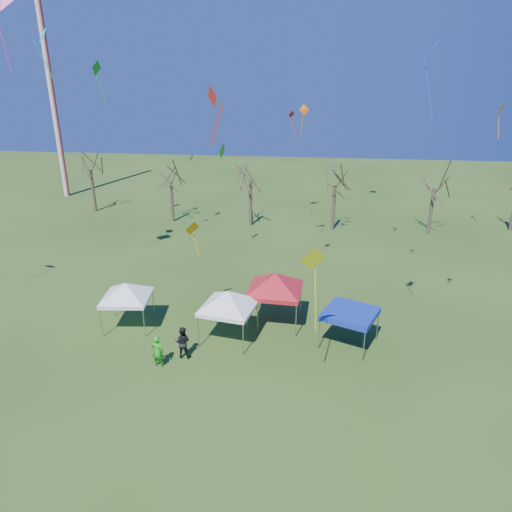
{
  "coord_description": "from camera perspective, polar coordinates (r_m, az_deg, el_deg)",
  "views": [
    {
      "loc": [
        4.26,
        -20.56,
        14.08
      ],
      "look_at": [
        1.08,
        3.0,
        4.89
      ],
      "focal_mm": 32.0,
      "sensor_mm": 36.0,
      "label": 1
    }
  ],
  "objects": [
    {
      "name": "tree_0",
      "position": [
        54.65,
        -20.21,
        11.88
      ],
      "size": [
        3.83,
        3.83,
        8.44
      ],
      "color": "#3D2D21",
      "rests_on": "ground"
    },
    {
      "name": "kite_18",
      "position": [
        30.7,
        6.05,
        17.63
      ],
      "size": [
        0.72,
        0.48,
        1.8
      ],
      "rotation": [
        0.0,
        0.0,
        0.41
      ],
      "color": "#F25E0C",
      "rests_on": "ground"
    },
    {
      "name": "kite_12",
      "position": [
        45.39,
        28.28,
        15.88
      ],
      "size": [
        0.97,
        1.08,
        3.01
      ],
      "rotation": [
        0.0,
        0.0,
        4.1
      ],
      "color": "orange",
      "rests_on": "ground"
    },
    {
      "name": "kite_0",
      "position": [
        21.19,
        21.31,
        22.99
      ],
      "size": [
        0.75,
        1.04,
        3.23
      ],
      "rotation": [
        0.0,
        0.0,
        4.56
      ],
      "color": "blue",
      "rests_on": "ground"
    },
    {
      "name": "kite_19",
      "position": [
        42.5,
        4.45,
        17.18
      ],
      "size": [
        0.75,
        0.77,
        1.98
      ],
      "rotation": [
        0.0,
        0.0,
        3.97
      ],
      "color": "red",
      "rests_on": "ground"
    },
    {
      "name": "person_dark",
      "position": [
        25.29,
        -9.16,
        -10.59
      ],
      "size": [
        0.88,
        0.69,
        1.8
      ],
      "primitive_type": "imported",
      "rotation": [
        0.0,
        0.0,
        3.14
      ],
      "color": "black",
      "rests_on": "ground"
    },
    {
      "name": "tree_3",
      "position": [
        45.35,
        9.97,
        10.65
      ],
      "size": [
        3.59,
        3.59,
        7.91
      ],
      "color": "#3D2D21",
      "rests_on": "ground"
    },
    {
      "name": "kite_13",
      "position": [
        45.88,
        -8.12,
        12.08
      ],
      "size": [
        0.76,
        1.05,
        2.66
      ],
      "rotation": [
        0.0,
        0.0,
        4.69
      ],
      "color": "green",
      "rests_on": "ground"
    },
    {
      "name": "kite_5",
      "position": [
        20.15,
        7.09,
        -0.43
      ],
      "size": [
        1.38,
        0.97,
        4.16
      ],
      "rotation": [
        0.0,
        0.0,
        3.53
      ],
      "color": "yellow",
      "rests_on": "ground"
    },
    {
      "name": "kite_7",
      "position": [
        34.37,
        -25.2,
        23.62
      ],
      "size": [
        1.25,
        1.27,
        3.2
      ],
      "rotation": [
        0.0,
        0.0,
        5.47
      ],
      "color": "#0CBBA8",
      "rests_on": "ground"
    },
    {
      "name": "tree_2",
      "position": [
        46.09,
        -0.72,
        11.39
      ],
      "size": [
        3.71,
        3.71,
        8.18
      ],
      "color": "#3D2D21",
      "rests_on": "ground"
    },
    {
      "name": "tent_white_west",
      "position": [
        28.12,
        -16.02,
        -3.63
      ],
      "size": [
        3.76,
        3.76,
        3.34
      ],
      "rotation": [
        0.0,
        0.0,
        0.13
      ],
      "color": "gray",
      "rests_on": "ground"
    },
    {
      "name": "tree_1",
      "position": [
        48.36,
        -10.74,
        10.89
      ],
      "size": [
        3.42,
        3.42,
        7.54
      ],
      "color": "#3D2D21",
      "rests_on": "ground"
    },
    {
      "name": "ground",
      "position": [
        25.28,
        -3.43,
        -12.76
      ],
      "size": [
        140.0,
        140.0,
        0.0
      ],
      "primitive_type": "plane",
      "color": "#294917",
      "rests_on": "ground"
    },
    {
      "name": "kite_27",
      "position": [
        19.04,
        -5.37,
        19.15
      ],
      "size": [
        0.8,
        0.9,
        2.29
      ],
      "rotation": [
        0.0,
        0.0,
        2.19
      ],
      "color": "red",
      "rests_on": "ground"
    },
    {
      "name": "tree_4",
      "position": [
        46.62,
        21.65,
        9.75
      ],
      "size": [
        3.58,
        3.58,
        7.89
      ],
      "color": "#3D2D21",
      "rests_on": "ground"
    },
    {
      "name": "tent_red",
      "position": [
        27.27,
        2.43,
        -2.58
      ],
      "size": [
        4.39,
        4.39,
        3.87
      ],
      "rotation": [
        0.0,
        0.0,
        -0.05
      ],
      "color": "gray",
      "rests_on": "ground"
    },
    {
      "name": "kite_2",
      "position": [
        45.04,
        -19.37,
        21.29
      ],
      "size": [
        0.76,
        1.45,
        3.52
      ],
      "rotation": [
        0.0,
        0.0,
        4.6
      ],
      "color": "#189E1D",
      "rests_on": "ground"
    },
    {
      "name": "kite_11",
      "position": [
        36.1,
        -4.31,
        12.96
      ],
      "size": [
        0.76,
        1.31,
        2.84
      ],
      "rotation": [
        0.0,
        0.0,
        4.57
      ],
      "color": "green",
      "rests_on": "ground"
    },
    {
      "name": "radio_mast",
      "position": [
        63.41,
        -24.16,
        17.97
      ],
      "size": [
        0.7,
        0.7,
        25.0
      ],
      "primitive_type": "cylinder",
      "color": "silver",
      "rests_on": "ground"
    },
    {
      "name": "kite_1",
      "position": [
        27.03,
        -8.0,
        3.45
      ],
      "size": [
        1.05,
        1.14,
        2.31
      ],
      "rotation": [
        0.0,
        0.0,
        4.06
      ],
      "color": "#F5A30C",
      "rests_on": "ground"
    },
    {
      "name": "tent_white_mid",
      "position": [
        25.71,
        -3.51,
        -4.81
      ],
      "size": [
        3.95,
        3.95,
        3.54
      ],
      "rotation": [
        0.0,
        0.0,
        -0.17
      ],
      "color": "gray",
      "rests_on": "ground"
    },
    {
      "name": "tent_blue",
      "position": [
        26.03,
        11.69,
        -7.09
      ],
      "size": [
        3.55,
        3.55,
        2.14
      ],
      "rotation": [
        0.0,
        0.0,
        -0.39
      ],
      "color": "gray",
      "rests_on": "ground"
    },
    {
      "name": "person_green",
      "position": [
        24.78,
        -12.19,
        -11.57
      ],
      "size": [
        0.7,
        0.5,
        1.78
      ],
      "primitive_type": "imported",
      "rotation": [
        0.0,
        0.0,
        3.01
      ],
      "color": "green",
      "rests_on": "ground"
    },
    {
      "name": "kite_22",
      "position": [
        40.4,
        9.63,
        13.12
      ],
      "size": [
        0.85,
        0.84,
        2.74
      ],
      "rotation": [
        0.0,
        0.0,
        4.77
      ],
      "color": "#4F19B1",
      "rests_on": "ground"
    }
  ]
}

